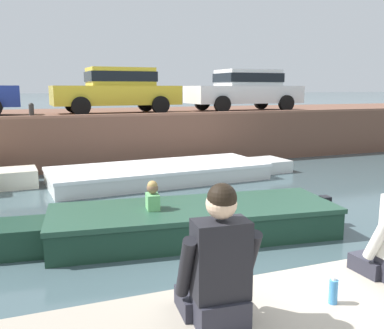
{
  "coord_description": "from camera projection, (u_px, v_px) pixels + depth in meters",
  "views": [
    {
      "loc": [
        -2.88,
        -2.96,
        2.52
      ],
      "look_at": [
        -0.41,
        3.53,
        1.27
      ],
      "focal_mm": 40.0,
      "sensor_mm": 36.0,
      "label": 1
    }
  ],
  "objects": [
    {
      "name": "motorboat_passing",
      "position": [
        181.0,
        222.0,
        7.24
      ],
      "size": [
        5.93,
        2.15,
        1.02
      ],
      "color": "#193828",
      "rests_on": "ground"
    },
    {
      "name": "person_seated_left",
      "position": [
        218.0,
        269.0,
        2.81
      ],
      "size": [
        0.55,
        0.55,
        0.97
      ],
      "color": "#282833",
      "rests_on": "near_quay"
    },
    {
      "name": "car_left_inner_yellow",
      "position": [
        118.0,
        89.0,
        14.59
      ],
      "size": [
        4.29,
        2.03,
        1.54
      ],
      "color": "yellow",
      "rests_on": "far_quay_wall"
    },
    {
      "name": "mooring_bollard_mid",
      "position": [
        31.0,
        110.0,
        12.36
      ],
      "size": [
        0.15,
        0.15,
        0.45
      ],
      "color": "#2D2B28",
      "rests_on": "far_quay_wall"
    },
    {
      "name": "far_wall_coping",
      "position": [
        128.0,
        115.0,
        13.26
      ],
      "size": [
        60.0,
        0.24,
        0.08
      ],
      "primitive_type": "cube",
      "color": "brown",
      "rests_on": "far_quay_wall"
    },
    {
      "name": "far_quay_wall",
      "position": [
        112.0,
        133.0,
        16.06
      ],
      "size": [
        60.0,
        6.0,
        1.65
      ],
      "primitive_type": "cube",
      "color": "brown",
      "rests_on": "ground"
    },
    {
      "name": "car_centre_white",
      "position": [
        245.0,
        88.0,
        16.3
      ],
      "size": [
        4.3,
        2.05,
        1.54
      ],
      "color": "white",
      "rests_on": "far_quay_wall"
    },
    {
      "name": "boat_moored_central_white",
      "position": [
        169.0,
        172.0,
        11.77
      ],
      "size": [
        7.09,
        2.62,
        0.44
      ],
      "color": "white",
      "rests_on": "ground"
    },
    {
      "name": "ground_plane",
      "position": [
        185.0,
        212.0,
        8.81
      ],
      "size": [
        400.0,
        400.0,
        0.0
      ],
      "primitive_type": "plane",
      "color": "#3D5156"
    },
    {
      "name": "bottle_drink",
      "position": [
        333.0,
        291.0,
        3.1
      ],
      "size": [
        0.06,
        0.06,
        0.2
      ],
      "color": "#3F8CCC",
      "rests_on": "near_quay"
    }
  ]
}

